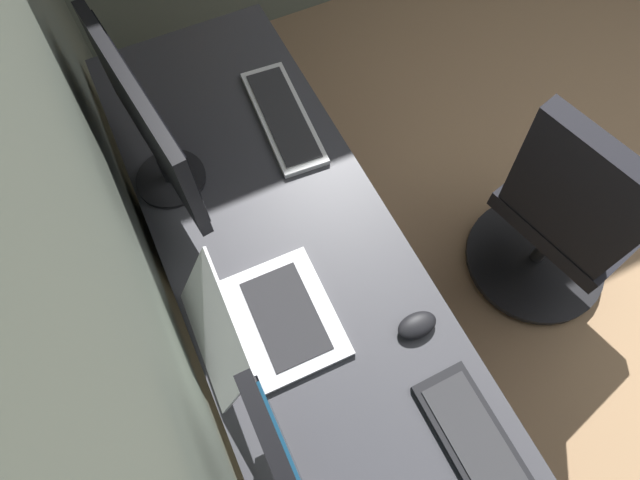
{
  "coord_description": "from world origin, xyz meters",
  "views": [
    {
      "loc": [
        -0.1,
        2.12,
        2.0
      ],
      "look_at": [
        0.37,
        1.89,
        0.95
      ],
      "focal_mm": 29.39,
      "sensor_mm": 36.0,
      "label": 1
    }
  ],
  "objects_px": {
    "laptop_leftmost": "(259,322)",
    "keyboard_main": "(283,117)",
    "keyboard_spare": "(486,459)",
    "office_chair": "(565,220)",
    "drawer_pedestal": "(253,237)",
    "mouse_main": "(417,325)",
    "monitor_primary": "(148,125)"
  },
  "relations": [
    {
      "from": "keyboard_spare",
      "to": "office_chair",
      "type": "distance_m",
      "value": 0.94
    },
    {
      "from": "keyboard_spare",
      "to": "office_chair",
      "type": "xyz_separation_m",
      "value": [
        0.49,
        -0.75,
        -0.28
      ]
    },
    {
      "from": "laptop_leftmost",
      "to": "keyboard_main",
      "type": "xyz_separation_m",
      "value": [
        0.59,
        -0.32,
        -0.04
      ]
    },
    {
      "from": "laptop_leftmost",
      "to": "keyboard_main",
      "type": "height_order",
      "value": "laptop_leftmost"
    },
    {
      "from": "laptop_leftmost",
      "to": "keyboard_main",
      "type": "distance_m",
      "value": 0.67
    },
    {
      "from": "office_chair",
      "to": "drawer_pedestal",
      "type": "bearing_deg",
      "value": 64.73
    },
    {
      "from": "monitor_primary",
      "to": "mouse_main",
      "type": "relative_size",
      "value": 5.39
    },
    {
      "from": "drawer_pedestal",
      "to": "mouse_main",
      "type": "xyz_separation_m",
      "value": [
        -0.61,
        -0.24,
        0.4
      ]
    },
    {
      "from": "keyboard_main",
      "to": "office_chair",
      "type": "bearing_deg",
      "value": -128.12
    },
    {
      "from": "laptop_leftmost",
      "to": "drawer_pedestal",
      "type": "bearing_deg",
      "value": -14.71
    },
    {
      "from": "office_chair",
      "to": "laptop_leftmost",
      "type": "bearing_deg",
      "value": 89.52
    },
    {
      "from": "keyboard_spare",
      "to": "mouse_main",
      "type": "relative_size",
      "value": 4.05
    },
    {
      "from": "drawer_pedestal",
      "to": "keyboard_main",
      "type": "height_order",
      "value": "keyboard_main"
    },
    {
      "from": "mouse_main",
      "to": "laptop_leftmost",
      "type": "bearing_deg",
      "value": 64.55
    },
    {
      "from": "mouse_main",
      "to": "office_chair",
      "type": "xyz_separation_m",
      "value": [
        0.16,
        -0.73,
        -0.29
      ]
    },
    {
      "from": "laptop_leftmost",
      "to": "office_chair",
      "type": "bearing_deg",
      "value": -90.48
    },
    {
      "from": "keyboard_main",
      "to": "keyboard_spare",
      "type": "height_order",
      "value": "same"
    },
    {
      "from": "drawer_pedestal",
      "to": "mouse_main",
      "type": "height_order",
      "value": "mouse_main"
    },
    {
      "from": "laptop_leftmost",
      "to": "keyboard_spare",
      "type": "distance_m",
      "value": 0.6
    },
    {
      "from": "keyboard_main",
      "to": "office_chair",
      "type": "height_order",
      "value": "office_chair"
    },
    {
      "from": "drawer_pedestal",
      "to": "keyboard_spare",
      "type": "relative_size",
      "value": 1.65
    },
    {
      "from": "keyboard_main",
      "to": "mouse_main",
      "type": "xyz_separation_m",
      "value": [
        -0.75,
        -0.03,
        0.01
      ]
    },
    {
      "from": "mouse_main",
      "to": "keyboard_spare",
      "type": "bearing_deg",
      "value": 177.05
    },
    {
      "from": "laptop_leftmost",
      "to": "keyboard_spare",
      "type": "xyz_separation_m",
      "value": [
        -0.5,
        -0.34,
        -0.04
      ]
    },
    {
      "from": "monitor_primary",
      "to": "mouse_main",
      "type": "height_order",
      "value": "monitor_primary"
    },
    {
      "from": "monitor_primary",
      "to": "office_chair",
      "type": "height_order",
      "value": "monitor_primary"
    },
    {
      "from": "keyboard_main",
      "to": "laptop_leftmost",
      "type": "bearing_deg",
      "value": 151.16
    },
    {
      "from": "keyboard_main",
      "to": "keyboard_spare",
      "type": "distance_m",
      "value": 1.09
    },
    {
      "from": "office_chair",
      "to": "mouse_main",
      "type": "bearing_deg",
      "value": 102.29
    },
    {
      "from": "keyboard_main",
      "to": "mouse_main",
      "type": "relative_size",
      "value": 4.12
    },
    {
      "from": "monitor_primary",
      "to": "mouse_main",
      "type": "distance_m",
      "value": 0.83
    },
    {
      "from": "keyboard_main",
      "to": "keyboard_spare",
      "type": "relative_size",
      "value": 1.02
    }
  ]
}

